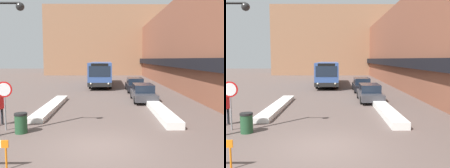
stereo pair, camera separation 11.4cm
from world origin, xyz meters
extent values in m
plane|color=brown|center=(0.00, 0.00, 0.00)|extent=(160.00, 160.00, 0.00)
cube|color=brown|center=(10.00, 24.00, 4.94)|extent=(5.00, 60.00, 9.87)
cube|color=black|center=(7.25, 24.00, 3.05)|extent=(0.50, 60.00, 0.90)
cube|color=#996B4C|center=(0.00, 46.54, 7.28)|extent=(26.00, 8.00, 14.56)
cube|color=silver|center=(-3.60, 7.66, 0.15)|extent=(0.90, 8.18, 0.30)
cube|color=silver|center=(3.60, 6.28, 0.19)|extent=(0.90, 8.18, 0.38)
cube|color=#335193|center=(-0.55, 22.94, 1.73)|extent=(2.61, 11.88, 2.55)
cube|color=black|center=(-0.55, 22.94, 0.67)|extent=(2.63, 11.90, 0.45)
cube|color=#192333|center=(-0.55, 22.94, 2.08)|extent=(2.64, 10.93, 0.70)
cube|color=#192333|center=(-0.55, 16.99, 2.11)|extent=(2.30, 0.03, 1.15)
cube|color=black|center=(-0.55, 16.99, 2.82)|extent=(1.83, 0.03, 0.28)
sphere|color=#F2EAC6|center=(-1.49, 16.98, 0.80)|extent=(0.20, 0.20, 0.20)
sphere|color=#F2EAC6|center=(0.39, 16.98, 0.80)|extent=(0.20, 0.20, 0.20)
cylinder|color=black|center=(-1.74, 19.26, 0.53)|extent=(0.28, 1.06, 1.06)
cylinder|color=black|center=(0.63, 19.26, 0.53)|extent=(0.28, 1.06, 1.06)
cylinder|color=black|center=(-1.74, 26.63, 0.53)|extent=(0.28, 1.06, 1.06)
cylinder|color=black|center=(0.63, 26.63, 0.53)|extent=(0.28, 1.06, 1.06)
cube|color=#38383D|center=(3.20, 10.63, 0.51)|extent=(1.75, 4.49, 0.52)
cube|color=#192333|center=(3.20, 10.74, 1.08)|extent=(1.54, 2.47, 0.63)
cylinder|color=black|center=(4.00, 9.24, 0.31)|extent=(0.20, 0.61, 0.61)
cylinder|color=black|center=(2.40, 9.24, 0.31)|extent=(0.20, 0.61, 0.61)
cylinder|color=black|center=(4.00, 12.02, 0.31)|extent=(0.20, 0.61, 0.61)
cylinder|color=black|center=(2.40, 12.02, 0.31)|extent=(0.20, 0.61, 0.61)
cube|color=black|center=(3.20, 16.79, 0.52)|extent=(1.76, 4.73, 0.54)
cube|color=#192333|center=(3.20, 16.90, 1.11)|extent=(1.55, 2.60, 0.64)
cylinder|color=black|center=(4.00, 15.32, 0.31)|extent=(0.20, 0.62, 0.62)
cylinder|color=black|center=(2.40, 15.32, 0.31)|extent=(0.20, 0.62, 0.62)
cylinder|color=black|center=(4.00, 18.25, 0.31)|extent=(0.20, 0.62, 0.62)
cylinder|color=black|center=(2.40, 18.25, 0.31)|extent=(0.20, 0.62, 0.62)
cylinder|color=gray|center=(-4.63, 2.38, 1.19)|extent=(0.07, 0.07, 2.37)
cylinder|color=red|center=(-4.63, 2.36, 1.99)|extent=(0.76, 0.03, 0.76)
cylinder|color=white|center=(-4.63, 2.35, 1.99)|extent=(0.62, 0.01, 0.62)
cylinder|color=black|center=(-4.04, 1.51, 5.82)|extent=(1.20, 0.10, 0.10)
sphere|color=black|center=(-3.44, 1.51, 5.67)|extent=(0.36, 0.36, 0.36)
cylinder|color=#232328|center=(-5.28, 3.52, 0.42)|extent=(0.13, 0.13, 0.84)
cube|color=red|center=(-5.31, 3.38, 1.15)|extent=(0.30, 0.49, 0.63)
cylinder|color=red|center=(-5.26, 3.60, 1.12)|extent=(0.10, 0.10, 0.59)
cylinder|color=#234C2D|center=(-3.72, 1.89, 0.42)|extent=(0.56, 0.56, 0.85)
cylinder|color=black|center=(-3.72, 1.89, 0.90)|extent=(0.59, 0.59, 0.10)
cylinder|color=orange|center=(-2.85, -1.97, 0.35)|extent=(0.06, 0.06, 0.70)
cube|color=orange|center=(-2.88, -1.97, 0.82)|extent=(0.22, 0.04, 0.24)
camera|label=1|loc=(0.31, -9.50, 3.44)|focal=40.00mm
camera|label=2|loc=(0.42, -9.50, 3.44)|focal=40.00mm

